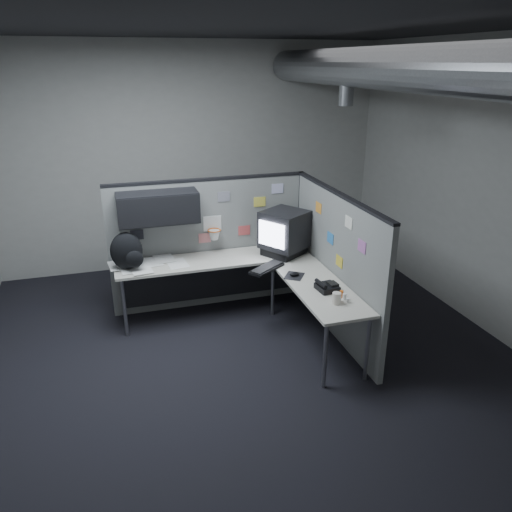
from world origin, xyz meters
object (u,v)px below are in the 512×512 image
object	(u,v)px
monitor	(284,232)
keyboard	(267,268)
backpack	(127,252)
phone	(327,287)
desk	(241,274)

from	to	relation	value
monitor	keyboard	xyz separation A→B (m)	(-0.35, -0.41, -0.26)
backpack	phone	bearing A→B (deg)	-42.15
backpack	monitor	bearing A→B (deg)	-12.59
monitor	phone	distance (m)	1.13
desk	backpack	size ratio (longest dim) A/B	5.34
desk	keyboard	distance (m)	0.36
monitor	backpack	size ratio (longest dim) A/B	1.50
keyboard	backpack	distance (m)	1.56
phone	keyboard	bearing A→B (deg)	125.66
keyboard	backpack	world-z (taller)	backpack
phone	monitor	bearing A→B (deg)	97.88
phone	backpack	world-z (taller)	backpack
monitor	keyboard	bearing A→B (deg)	-118.85
desk	backpack	xyz separation A→B (m)	(-1.23, 0.25, 0.33)
phone	backpack	size ratio (longest dim) A/B	0.54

